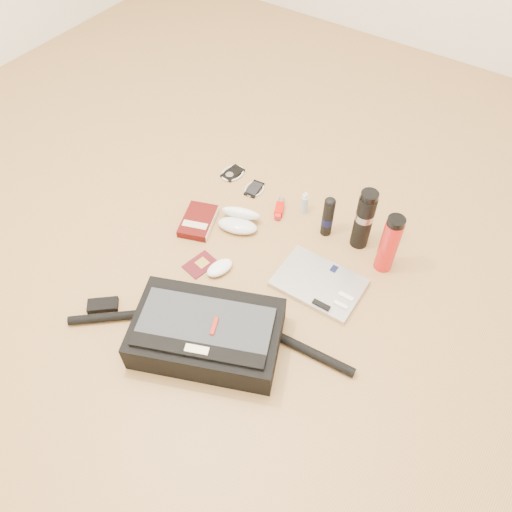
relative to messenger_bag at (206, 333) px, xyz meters
name	(u,v)px	position (x,y,z in m)	size (l,w,h in m)	color
ground	(239,287)	(-0.05, 0.25, -0.06)	(4.00, 4.00, 0.00)	#A57945
messenger_bag	(206,333)	(0.00, 0.00, 0.00)	(0.93, 0.46, 0.14)	black
laptop	(319,283)	(0.20, 0.43, -0.05)	(0.32, 0.23, 0.03)	#B3B3B5
book	(198,221)	(-0.37, 0.42, -0.05)	(0.18, 0.22, 0.03)	#420907
passport	(200,264)	(-0.23, 0.25, -0.06)	(0.11, 0.13, 0.01)	#480E14
mouse	(220,268)	(-0.15, 0.27, -0.04)	(0.09, 0.12, 0.04)	white
sunglasses_case	(239,220)	(-0.22, 0.51, -0.03)	(0.20, 0.18, 0.09)	silver
ipod	(233,173)	(-0.43, 0.74, -0.06)	(0.10, 0.11, 0.01)	black
phone	(254,189)	(-0.29, 0.71, -0.06)	(0.09, 0.11, 0.01)	black
inhaler	(280,209)	(-0.13, 0.67, -0.05)	(0.07, 0.12, 0.03)	#BF1004
spray_bottle	(305,204)	(-0.04, 0.72, -0.02)	(0.03, 0.03, 0.11)	#9CBACE
aerosol_can	(328,217)	(0.09, 0.67, 0.03)	(0.05, 0.05, 0.19)	black
thermos_black	(364,219)	(0.22, 0.70, 0.07)	(0.09, 0.09, 0.27)	black
thermos_red	(389,244)	(0.35, 0.64, 0.07)	(0.08, 0.08, 0.26)	red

